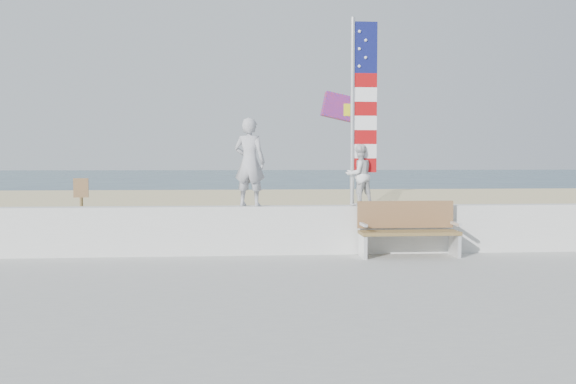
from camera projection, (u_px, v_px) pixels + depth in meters
name	position (u px, v px, depth m)	size (l,w,h in m)	color
ground	(284.00, 285.00, 9.41)	(220.00, 220.00, 0.00)	#294352
sand	(263.00, 223.00, 18.37)	(90.00, 40.00, 0.08)	beige
boardwalk	(317.00, 363.00, 5.42)	(50.00, 12.40, 0.10)	#A7A7A2
seawall	(276.00, 230.00, 11.37)	(30.00, 0.35, 0.90)	silver
adult	(249.00, 162.00, 11.27)	(0.60, 0.39, 1.63)	#9F9FA5
child	(359.00, 175.00, 11.44)	(0.56, 0.43, 1.15)	silver
bench	(408.00, 228.00, 11.10)	(1.80, 0.57, 1.00)	olive
flag	(359.00, 103.00, 11.37)	(0.50, 0.08, 3.50)	silver
parafoil_kite	(346.00, 109.00, 14.24)	(1.13, 0.33, 0.77)	red
sign	(81.00, 205.00, 13.29)	(0.32, 0.07, 1.46)	brown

